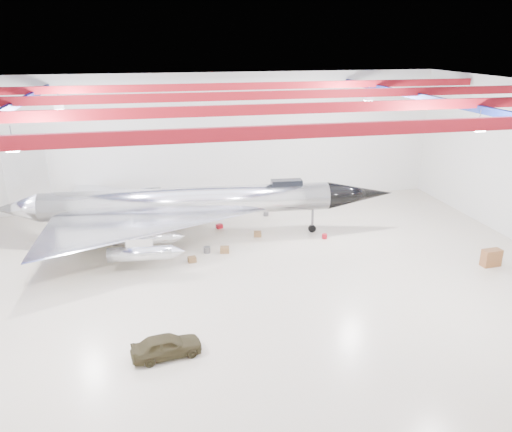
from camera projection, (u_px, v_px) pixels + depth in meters
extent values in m
plane|color=beige|center=(243.00, 279.00, 29.77)|extent=(40.00, 40.00, 0.00)
plane|color=silver|center=(208.00, 140.00, 41.71)|extent=(40.00, 0.00, 40.00)
plane|color=#0A0F38|center=(241.00, 91.00, 26.06)|extent=(40.00, 40.00, 0.00)
cube|color=maroon|center=(288.00, 132.00, 17.99)|extent=(39.50, 0.25, 0.50)
cube|color=maroon|center=(253.00, 110.00, 23.51)|extent=(39.50, 0.25, 0.50)
cube|color=maroon|center=(232.00, 96.00, 29.02)|extent=(39.50, 0.25, 0.50)
cube|color=maroon|center=(217.00, 87.00, 34.54)|extent=(39.50, 0.25, 0.50)
cube|color=#0D1B53|center=(445.00, 102.00, 28.81)|extent=(0.25, 29.50, 0.40)
cube|color=silver|center=(13.00, 147.00, 18.95)|extent=(0.55, 0.55, 0.25)
cube|color=silver|center=(478.00, 127.00, 23.02)|extent=(0.55, 0.55, 0.25)
cube|color=silver|center=(59.00, 107.00, 29.98)|extent=(0.55, 0.55, 0.25)
cube|color=silver|center=(368.00, 98.00, 34.05)|extent=(0.55, 0.55, 0.25)
cylinder|color=silver|center=(188.00, 201.00, 34.92)|extent=(20.05, 3.60, 2.00)
cone|color=black|center=(360.00, 194.00, 36.52)|extent=(5.13, 2.39, 2.00)
cone|color=silver|center=(16.00, 209.00, 33.45)|extent=(3.14, 2.23, 2.00)
cube|color=silver|center=(26.00, 171.00, 32.70)|extent=(2.79, 0.35, 4.49)
cube|color=black|center=(287.00, 183.00, 35.46)|extent=(2.25, 0.97, 0.50)
cylinder|color=silver|center=(140.00, 254.00, 29.89)|extent=(3.85, 1.20, 0.90)
cylinder|color=silver|center=(143.00, 238.00, 32.21)|extent=(3.85, 1.20, 0.90)
cylinder|color=silver|center=(149.00, 208.00, 37.80)|extent=(3.85, 1.20, 0.90)
cylinder|color=silver|center=(151.00, 199.00, 40.12)|extent=(3.85, 1.20, 0.90)
cylinder|color=#59595B|center=(312.00, 221.00, 36.71)|extent=(0.18, 0.18, 1.80)
cylinder|color=black|center=(312.00, 229.00, 36.92)|extent=(0.57, 0.26, 0.56)
cylinder|color=#59595B|center=(129.00, 243.00, 32.72)|extent=(0.18, 0.18, 1.80)
cylinder|color=black|center=(130.00, 252.00, 32.93)|extent=(0.57, 0.26, 0.56)
cylinder|color=#59595B|center=(136.00, 217.00, 37.37)|extent=(0.18, 0.18, 1.80)
cylinder|color=black|center=(136.00, 225.00, 37.58)|extent=(0.57, 0.26, 0.56)
imported|color=#37301B|center=(166.00, 346.00, 22.43)|extent=(3.31, 1.71, 1.08)
cube|color=brown|center=(491.00, 258.00, 31.37)|extent=(1.24, 0.68, 1.10)
cube|color=olive|center=(192.00, 259.00, 32.01)|extent=(0.56, 0.48, 0.35)
cube|color=#A8101E|center=(219.00, 226.00, 37.74)|extent=(0.55, 0.50, 0.31)
cylinder|color=#59595B|center=(207.00, 250.00, 33.39)|extent=(0.52, 0.52, 0.41)
cube|color=olive|center=(258.00, 234.00, 36.13)|extent=(0.61, 0.53, 0.38)
cube|color=#59595B|center=(136.00, 234.00, 36.26)|extent=(0.51, 0.46, 0.29)
cylinder|color=#A8101E|center=(325.00, 236.00, 35.78)|extent=(0.43, 0.43, 0.33)
cube|color=olive|center=(225.00, 250.00, 33.41)|extent=(0.67, 0.58, 0.41)
cylinder|color=#59595B|center=(266.00, 214.00, 40.36)|extent=(0.41, 0.41, 0.36)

